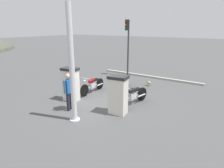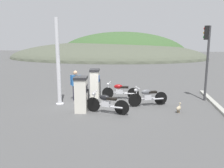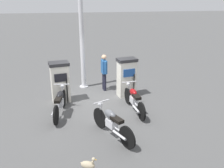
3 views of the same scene
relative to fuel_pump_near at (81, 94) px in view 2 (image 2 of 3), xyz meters
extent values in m
plane|color=#4C4C4C|center=(0.52, 1.35, -0.83)|extent=(120.00, 120.00, 0.00)
cube|color=silver|center=(0.00, 0.00, -0.07)|extent=(0.61, 0.75, 1.51)
cube|color=black|center=(0.27, 0.04, 0.26)|extent=(0.10, 0.48, 0.32)
cube|color=#262628|center=(0.00, 0.00, 0.74)|extent=(0.67, 0.82, 0.12)
cylinder|color=black|center=(0.28, 0.24, -0.30)|extent=(0.05, 0.05, 0.98)
cube|color=silver|center=(0.00, 2.71, -0.07)|extent=(0.57, 0.77, 1.51)
cube|color=#1E478C|center=(0.25, 2.75, 0.26)|extent=(0.10, 0.50, 0.32)
cube|color=#262628|center=(0.00, 2.71, 0.74)|extent=(0.62, 0.85, 0.12)
cylinder|color=black|center=(0.25, 2.96, -0.30)|extent=(0.05, 0.05, 0.98)
cylinder|color=black|center=(0.53, 0.08, -0.49)|extent=(0.67, 0.19, 0.67)
cylinder|color=black|center=(1.87, -0.19, -0.49)|extent=(0.67, 0.19, 0.67)
cube|color=silver|center=(1.15, -0.05, -0.39)|extent=(0.39, 0.27, 0.24)
cylinder|color=silver|center=(1.20, -0.06, -0.44)|extent=(1.02, 0.26, 0.05)
ellipsoid|color=black|center=(1.08, -0.03, -0.11)|extent=(0.51, 0.31, 0.24)
cube|color=black|center=(1.41, -0.10, -0.14)|extent=(0.47, 0.28, 0.10)
cylinder|color=silver|center=(0.56, 0.07, -0.19)|extent=(0.26, 0.09, 0.57)
cylinder|color=silver|center=(0.64, 0.06, 0.13)|extent=(0.15, 0.56, 0.04)
sphere|color=silver|center=(0.54, 0.08, 0.01)|extent=(0.17, 0.17, 0.14)
cylinder|color=silver|center=(1.65, -0.27, -0.47)|extent=(0.55, 0.18, 0.07)
cylinder|color=black|center=(0.77, 2.55, -0.51)|extent=(0.64, 0.10, 0.64)
cylinder|color=black|center=(2.19, 2.63, -0.51)|extent=(0.64, 0.10, 0.64)
cube|color=silver|center=(1.43, 2.59, -0.41)|extent=(0.37, 0.22, 0.24)
cylinder|color=silver|center=(1.48, 2.59, -0.46)|extent=(1.06, 0.11, 0.05)
ellipsoid|color=maroon|center=(1.36, 2.59, -0.13)|extent=(0.49, 0.25, 0.24)
cube|color=black|center=(1.70, 2.60, -0.16)|extent=(0.45, 0.22, 0.10)
cylinder|color=silver|center=(0.81, 2.56, -0.21)|extent=(0.26, 0.05, 0.57)
cylinder|color=silver|center=(0.89, 2.56, 0.11)|extent=(0.07, 0.56, 0.04)
sphere|color=silver|center=(0.79, 2.56, -0.01)|extent=(0.15, 0.15, 0.14)
cylinder|color=silver|center=(1.99, 2.50, -0.49)|extent=(0.55, 0.10, 0.07)
cylinder|color=black|center=(2.37, 1.17, -0.49)|extent=(0.63, 0.31, 0.67)
cylinder|color=black|center=(3.64, 1.72, -0.49)|extent=(0.63, 0.31, 0.67)
cube|color=silver|center=(2.96, 1.42, -0.39)|extent=(0.41, 0.33, 0.24)
cylinder|color=silver|center=(3.00, 1.44, -0.44)|extent=(0.97, 0.46, 0.05)
ellipsoid|color=#595B60|center=(2.89, 1.39, -0.11)|extent=(0.53, 0.39, 0.24)
cube|color=black|center=(3.21, 1.53, -0.14)|extent=(0.48, 0.36, 0.10)
cylinder|color=silver|center=(2.41, 1.18, -0.19)|extent=(0.26, 0.14, 0.57)
cylinder|color=silver|center=(2.48, 1.21, 0.13)|extent=(0.25, 0.53, 0.04)
sphere|color=silver|center=(2.39, 1.17, 0.01)|extent=(0.18, 0.18, 0.14)
cylinder|color=silver|center=(3.51, 1.53, -0.47)|extent=(0.53, 0.28, 0.07)
cylinder|color=#1E1E2D|center=(-0.78, 1.93, -0.43)|extent=(0.14, 0.14, 0.79)
cylinder|color=#1E1E2D|center=(-0.98, 1.92, -0.43)|extent=(0.14, 0.14, 0.79)
cube|color=#265999|center=(-0.88, 1.93, 0.26)|extent=(0.37, 0.23, 0.59)
cylinder|color=#265999|center=(-0.64, 1.94, 0.29)|extent=(0.10, 0.10, 0.56)
cylinder|color=#265999|center=(-1.12, 1.91, 0.29)|extent=(0.10, 0.10, 0.56)
sphere|color=tan|center=(-0.88, 1.93, 0.69)|extent=(0.24, 0.24, 0.22)
ellipsoid|color=tan|center=(4.37, 0.54, -0.63)|extent=(0.32, 0.40, 0.20)
cylinder|color=tan|center=(4.43, 0.65, -0.57)|extent=(0.07, 0.07, 0.14)
sphere|color=tan|center=(4.45, 0.67, -0.43)|extent=(0.12, 0.12, 0.09)
cone|color=orange|center=(4.47, 0.72, -0.44)|extent=(0.06, 0.07, 0.04)
cone|color=tan|center=(4.30, 0.40, -0.60)|extent=(0.09, 0.09, 0.07)
cylinder|color=orange|center=(4.34, 0.55, -0.78)|extent=(0.02, 0.02, 0.10)
cylinder|color=orange|center=(4.41, 0.52, -0.78)|extent=(0.02, 0.02, 0.10)
cylinder|color=#38383A|center=(6.05, 2.98, 1.16)|extent=(0.16, 0.16, 3.97)
cube|color=black|center=(5.93, 3.05, 2.78)|extent=(0.29, 0.31, 0.72)
sphere|color=red|center=(5.84, 3.10, 3.00)|extent=(0.20, 0.20, 0.15)
sphere|color=orange|center=(5.84, 3.10, 2.78)|extent=(0.20, 0.20, 0.15)
sphere|color=green|center=(5.84, 3.10, 2.56)|extent=(0.20, 0.20, 0.15)
cylinder|color=silver|center=(-1.46, 1.06, 1.33)|extent=(0.20, 0.20, 4.31)
cylinder|color=silver|center=(-1.46, 1.06, -0.81)|extent=(0.40, 0.40, 0.04)
cube|color=#9E9E93|center=(6.35, 1.35, -0.77)|extent=(0.25, 7.34, 0.12)
ellipsoid|color=#4C5142|center=(-4.93, 33.60, -0.83)|extent=(37.10, 25.26, 6.01)
ellipsoid|color=#38562D|center=(-2.34, 36.30, -0.83)|extent=(26.16, 20.10, 9.89)
camera|label=1|loc=(-6.34, -3.99, 2.67)|focal=31.15mm
camera|label=2|loc=(2.94, -9.73, 2.37)|focal=36.69mm
camera|label=3|loc=(9.07, 0.10, 3.13)|focal=38.28mm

